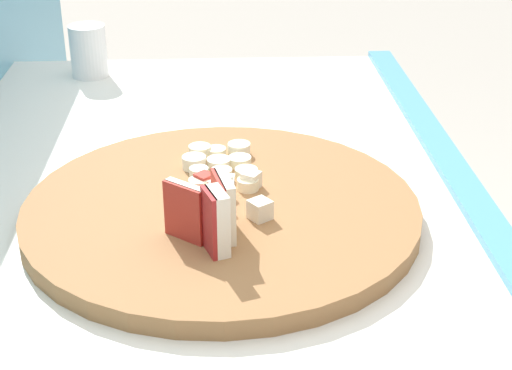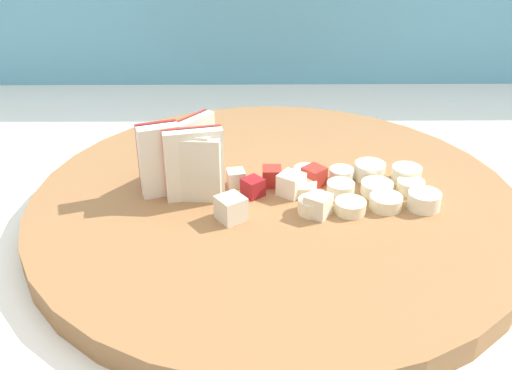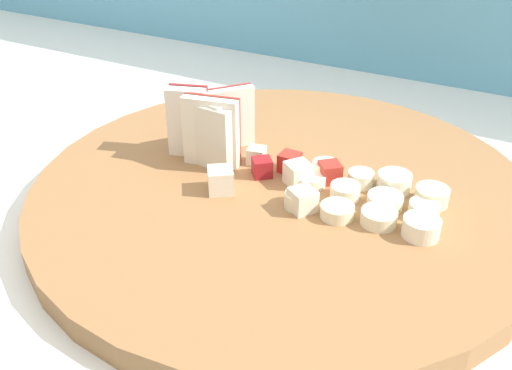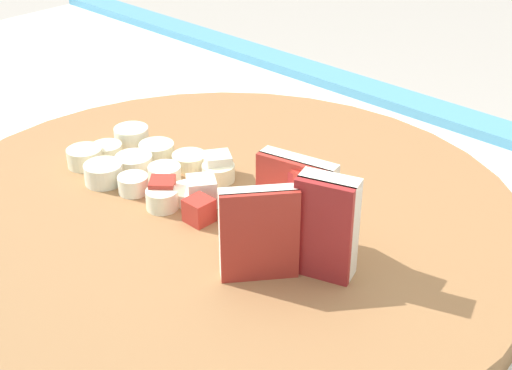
{
  "view_description": "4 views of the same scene",
  "coord_description": "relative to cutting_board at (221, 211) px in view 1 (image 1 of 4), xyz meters",
  "views": [
    {
      "loc": [
        -0.63,
        -0.02,
        1.31
      ],
      "look_at": [
        0.13,
        -0.06,
        0.93
      ],
      "focal_mm": 54.94,
      "sensor_mm": 36.0,
      "label": 1
    },
    {
      "loc": [
        0.12,
        -0.49,
        1.17
      ],
      "look_at": [
        0.12,
        -0.06,
        0.93
      ],
      "focal_mm": 41.43,
      "sensor_mm": 36.0,
      "label": 2
    },
    {
      "loc": [
        0.32,
        -0.41,
        1.15
      ],
      "look_at": [
        0.13,
        -0.06,
        0.91
      ],
      "focal_mm": 39.17,
      "sensor_mm": 36.0,
      "label": 3
    },
    {
      "loc": [
        -0.19,
        0.28,
        1.17
      ],
      "look_at": [
        0.13,
        -0.06,
        0.91
      ],
      "focal_mm": 51.68,
      "sensor_mm": 36.0,
      "label": 4
    }
  ],
  "objects": [
    {
      "name": "small_jar",
      "position": [
        0.51,
        0.21,
        0.03
      ],
      "size": [
        0.06,
        0.06,
        0.09
      ],
      "primitive_type": "cylinder",
      "color": "white",
      "rests_on": "tiled_countertop"
    },
    {
      "name": "apple_dice_pile",
      "position": [
        -0.0,
        -0.01,
        0.02
      ],
      "size": [
        0.1,
        0.09,
        0.02
      ],
      "color": "#EFE5CC",
      "rests_on": "cutting_board"
    },
    {
      "name": "cutting_board",
      "position": [
        0.0,
        0.0,
        0.0
      ],
      "size": [
        0.44,
        0.44,
        0.02
      ],
      "primitive_type": "cylinder",
      "color": "olive",
      "rests_on": "tiled_countertop"
    },
    {
      "name": "banana_slice_rows",
      "position": [
        0.08,
        0.0,
        0.02
      ],
      "size": [
        0.13,
        0.09,
        0.02
      ],
      "color": "beige",
      "rests_on": "cutting_board"
    },
    {
      "name": "apple_wedge_fan",
      "position": [
        -0.08,
        0.01,
        0.04
      ],
      "size": [
        0.08,
        0.07,
        0.07
      ],
      "color": "#B22D23",
      "rests_on": "cutting_board"
    }
  ]
}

